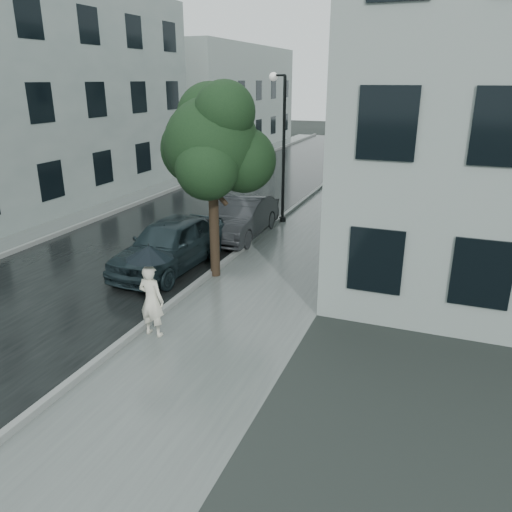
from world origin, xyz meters
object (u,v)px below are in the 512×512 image
at_px(street_tree, 213,143).
at_px(lamp_post, 281,140).
at_px(pedestrian, 151,300).
at_px(car_near, 170,244).
at_px(car_far, 241,218).

relative_size(street_tree, lamp_post, 0.96).
bearing_deg(lamp_post, street_tree, -69.27).
distance_m(pedestrian, car_near, 4.19).
height_order(street_tree, car_far, street_tree).
xyz_separation_m(pedestrian, street_tree, (-0.25, 3.88, 2.97)).
xyz_separation_m(lamp_post, car_far, (-0.62, -2.58, -2.52)).
height_order(street_tree, car_near, street_tree).
distance_m(street_tree, car_near, 3.38).
bearing_deg(pedestrian, street_tree, -82.43).
xyz_separation_m(pedestrian, car_near, (-1.75, 3.80, -0.06)).
relative_size(lamp_post, car_far, 1.31).
distance_m(street_tree, car_far, 4.87).
height_order(pedestrian, street_tree, street_tree).
relative_size(pedestrian, car_near, 0.36).
bearing_deg(pedestrian, car_near, -61.42).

